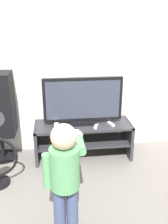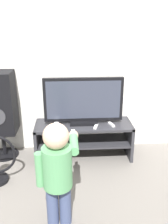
{
  "view_description": "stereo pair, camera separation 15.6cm",
  "coord_description": "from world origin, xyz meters",
  "px_view_note": "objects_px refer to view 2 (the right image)",
  "views": [
    {
      "loc": [
        -0.34,
        -2.59,
        1.68
      ],
      "look_at": [
        0.0,
        0.13,
        0.64
      ],
      "focal_mm": 40.0,
      "sensor_mm": 36.0,
      "label": 1
    },
    {
      "loc": [
        -0.18,
        -2.61,
        1.68
      ],
      "look_at": [
        0.0,
        0.13,
        0.64
      ],
      "focal_mm": 40.0,
      "sensor_mm": 36.0,
      "label": 2
    }
  ],
  "objects_px": {
    "television": "(83,102)",
    "remote_primary": "(111,124)",
    "remote_secondary": "(96,126)",
    "game_console": "(56,126)",
    "child": "(58,167)"
  },
  "relations": [
    {
      "from": "remote_primary",
      "to": "child",
      "type": "distance_m",
      "value": 1.21
    },
    {
      "from": "child",
      "to": "television",
      "type": "bearing_deg",
      "value": 76.0
    },
    {
      "from": "remote_secondary",
      "to": "game_console",
      "type": "bearing_deg",
      "value": 179.17
    },
    {
      "from": "television",
      "to": "child",
      "type": "xyz_separation_m",
      "value": [
        -0.28,
        -1.12,
        -0.18
      ]
    },
    {
      "from": "television",
      "to": "remote_secondary",
      "type": "relative_size",
      "value": 7.11
    },
    {
      "from": "child",
      "to": "remote_secondary",
      "type": "bearing_deg",
      "value": 66.96
    },
    {
      "from": "television",
      "to": "game_console",
      "type": "bearing_deg",
      "value": -159.32
    },
    {
      "from": "television",
      "to": "remote_secondary",
      "type": "height_order",
      "value": "television"
    },
    {
      "from": "remote_secondary",
      "to": "child",
      "type": "xyz_separation_m",
      "value": [
        -0.42,
        -0.99,
        0.09
      ]
    },
    {
      "from": "television",
      "to": "child",
      "type": "bearing_deg",
      "value": -104.0
    },
    {
      "from": "remote_secondary",
      "to": "child",
      "type": "bearing_deg",
      "value": -113.04
    },
    {
      "from": "game_console",
      "to": "remote_secondary",
      "type": "distance_m",
      "value": 0.47
    },
    {
      "from": "television",
      "to": "remote_primary",
      "type": "xyz_separation_m",
      "value": [
        0.34,
        -0.09,
        -0.27
      ]
    },
    {
      "from": "remote_primary",
      "to": "remote_secondary",
      "type": "height_order",
      "value": "same"
    },
    {
      "from": "game_console",
      "to": "remote_primary",
      "type": "height_order",
      "value": "game_console"
    }
  ]
}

